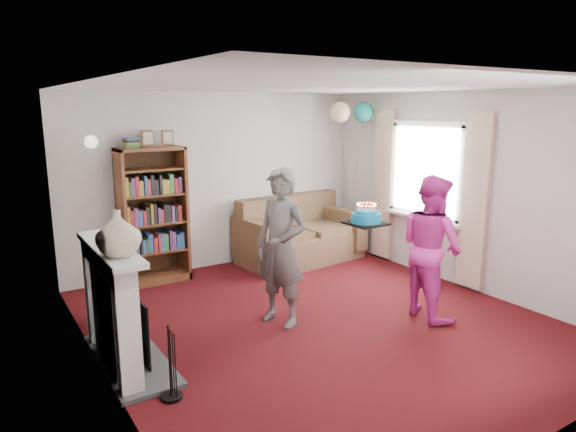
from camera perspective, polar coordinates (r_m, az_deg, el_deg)
ground at (r=5.74m, az=3.54°, el=-11.60°), size 5.00×5.00×0.00m
wall_back at (r=7.50m, az=-7.72°, el=3.90°), size 4.50×0.02×2.50m
wall_left at (r=4.44m, az=-20.52°, el=-2.41°), size 0.02×5.00×2.50m
wall_right at (r=6.92m, az=18.99°, el=2.67°), size 0.02×5.00×2.50m
ceiling at (r=5.26m, az=3.90°, el=14.25°), size 4.50×5.00×0.01m
fireplace at (r=4.88m, az=-18.37°, el=-10.09°), size 0.55×1.80×1.12m
window_bay at (r=7.27m, az=15.01°, el=2.97°), size 0.14×2.02×2.20m
wall_sconce at (r=6.75m, az=-21.04°, el=7.70°), size 0.16×0.23×0.16m
bookcase at (r=6.99m, az=-14.83°, el=-0.03°), size 0.85×0.42×2.00m
sofa at (r=7.83m, az=1.12°, el=-2.32°), size 1.81×0.96×0.96m
wicker_basket at (r=5.98m, az=-18.86°, el=-9.79°), size 0.34×0.34×0.32m
person_striped at (r=5.43m, az=-0.79°, el=-3.52°), size 0.60×0.72×1.69m
person_magenta at (r=5.85m, az=15.62°, el=-3.31°), size 0.69×0.84×1.59m
birthday_cake at (r=5.52m, az=8.66°, el=-0.22°), size 0.38×0.38×0.22m
balloons at (r=7.73m, az=7.10°, el=11.37°), size 0.74×0.30×1.69m
mantel_vase at (r=4.32m, az=-18.34°, el=-1.82°), size 0.37×0.37×0.37m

